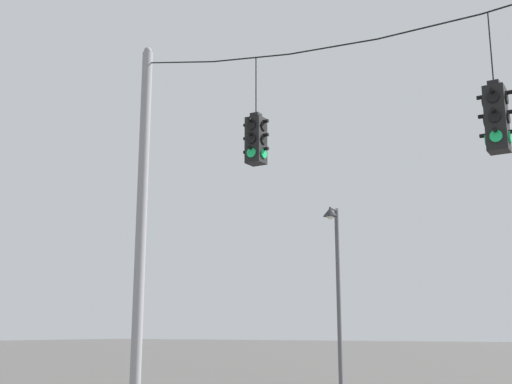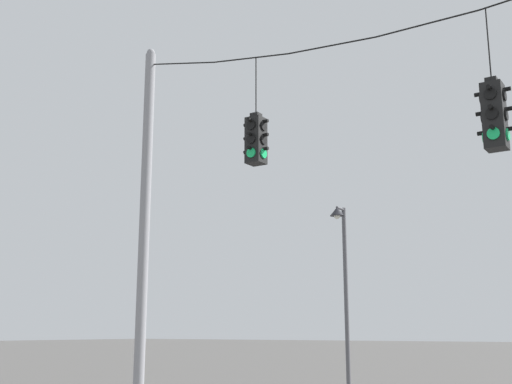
{
  "view_description": "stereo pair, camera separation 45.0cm",
  "coord_description": "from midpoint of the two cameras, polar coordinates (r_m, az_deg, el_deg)",
  "views": [
    {
      "loc": [
        2.83,
        -10.95,
        1.76
      ],
      "look_at": [
        -3.6,
        -0.22,
        4.48
      ],
      "focal_mm": 45.0,
      "sensor_mm": 36.0,
      "label": 1
    },
    {
      "loc": [
        3.21,
        -10.71,
        1.76
      ],
      "look_at": [
        -3.6,
        -0.22,
        4.48
      ],
      "focal_mm": 45.0,
      "sensor_mm": 36.0,
      "label": 2
    }
  ],
  "objects": [
    {
      "name": "utility_pole_left",
      "position": [
        14.5,
        -11.04,
        -2.58
      ],
      "size": [
        0.24,
        0.24,
        8.3
      ],
      "color": "gray",
      "rests_on": "ground_plane"
    },
    {
      "name": "span_wire",
      "position": [
        12.38,
        13.87,
        15.15
      ],
      "size": [
        13.16,
        0.03,
        0.82
      ],
      "color": "black"
    },
    {
      "name": "traffic_light_near_left_pole",
      "position": [
        13.08,
        -0.99,
        4.67
      ],
      "size": [
        0.58,
        0.58,
        2.29
      ],
      "color": "black"
    },
    {
      "name": "traffic_light_near_right_pole",
      "position": [
        11.33,
        19.53,
        6.23
      ],
      "size": [
        0.58,
        0.58,
        2.5
      ],
      "color": "black"
    },
    {
      "name": "street_lamp",
      "position": [
        18.1,
        6.37,
        -6.6
      ],
      "size": [
        0.4,
        0.7,
        5.19
      ],
      "color": "#515156",
      "rests_on": "ground_plane"
    }
  ]
}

